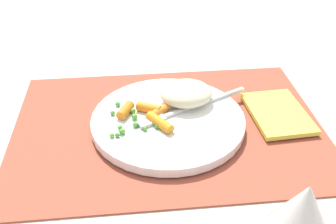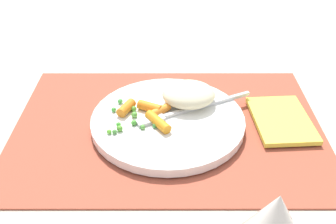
# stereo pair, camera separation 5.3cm
# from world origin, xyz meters

# --- Properties ---
(ground_plane) EXTENTS (2.40, 2.40, 0.00)m
(ground_plane) POSITION_xyz_m (0.00, 0.00, 0.00)
(ground_plane) COLOR beige
(placemat) EXTENTS (0.49, 0.35, 0.01)m
(placemat) POSITION_xyz_m (0.00, 0.00, 0.00)
(placemat) COLOR #9E4733
(placemat) RESTS_ON ground_plane
(plate) EXTENTS (0.24, 0.24, 0.01)m
(plate) POSITION_xyz_m (0.00, 0.00, 0.01)
(plate) COLOR white
(plate) RESTS_ON placemat
(rice_mound) EXTENTS (0.09, 0.08, 0.04)m
(rice_mound) POSITION_xyz_m (-0.03, -0.04, 0.04)
(rice_mound) COLOR beige
(rice_mound) RESTS_ON plate
(carrot_portion) EXTENTS (0.09, 0.08, 0.02)m
(carrot_portion) POSITION_xyz_m (0.03, -0.00, 0.03)
(carrot_portion) COLOR orange
(carrot_portion) RESTS_ON plate
(pea_scatter) EXTENTS (0.08, 0.09, 0.01)m
(pea_scatter) POSITION_xyz_m (0.06, 0.00, 0.02)
(pea_scatter) COLOR #5BB32F
(pea_scatter) RESTS_ON plate
(fork) EXTENTS (0.19, 0.10, 0.01)m
(fork) POSITION_xyz_m (-0.03, -0.01, 0.02)
(fork) COLOR silver
(fork) RESTS_ON plate
(wine_glass) EXTENTS (0.07, 0.07, 0.14)m
(wine_glass) POSITION_xyz_m (-0.10, 0.28, 0.10)
(wine_glass) COLOR silver
(wine_glass) RESTS_ON ground_plane
(napkin) EXTENTS (0.10, 0.13, 0.01)m
(napkin) POSITION_xyz_m (-0.18, -0.01, 0.01)
(napkin) COLOR #EAE54C
(napkin) RESTS_ON placemat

